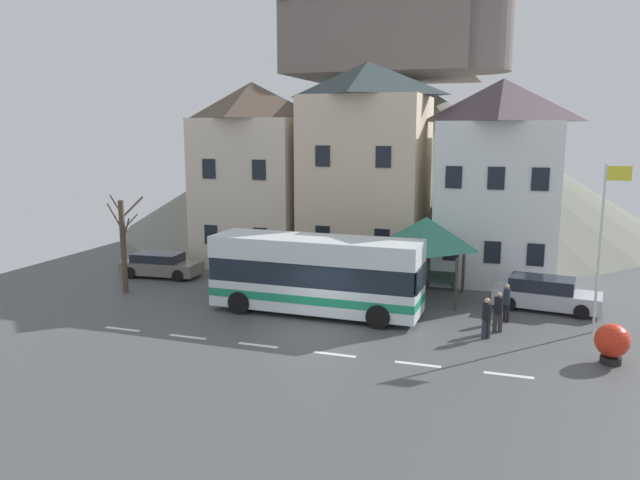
{
  "coord_description": "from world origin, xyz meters",
  "views": [
    {
      "loc": [
        7.63,
        -21.85,
        7.94
      ],
      "look_at": [
        -1.58,
        5.79,
        2.72
      ],
      "focal_mm": 34.42,
      "sensor_mm": 36.0,
      "label": 1
    }
  ],
  "objects_px": {
    "parked_car_01": "(545,294)",
    "pedestrian_00": "(487,317)",
    "bus_shelter": "(426,233)",
    "flagpole": "(603,236)",
    "pedestrian_02": "(498,311)",
    "transit_bus": "(316,275)",
    "townhouse_02": "(499,180)",
    "pedestrian_01": "(506,301)",
    "harbour_buoy": "(612,342)",
    "parked_car_00": "(161,265)",
    "bare_tree_00": "(123,243)",
    "hilltop_castle": "(388,141)",
    "townhouse_01": "(366,168)",
    "townhouse_00": "(253,175)",
    "public_bench": "(441,280)"
  },
  "relations": [
    {
      "from": "townhouse_01",
      "to": "public_bench",
      "type": "bearing_deg",
      "value": -34.06
    },
    {
      "from": "parked_car_00",
      "to": "pedestrian_02",
      "type": "xyz_separation_m",
      "value": [
        18.03,
        -3.95,
        0.23
      ]
    },
    {
      "from": "bus_shelter",
      "to": "parked_car_00",
      "type": "distance_m",
      "value": 14.68
    },
    {
      "from": "townhouse_00",
      "to": "pedestrian_01",
      "type": "distance_m",
      "value": 17.23
    },
    {
      "from": "public_bench",
      "to": "townhouse_02",
      "type": "bearing_deg",
      "value": 56.21
    },
    {
      "from": "townhouse_01",
      "to": "hilltop_castle",
      "type": "height_order",
      "value": "hilltop_castle"
    },
    {
      "from": "bus_shelter",
      "to": "flagpole",
      "type": "bearing_deg",
      "value": -22.08
    },
    {
      "from": "pedestrian_00",
      "to": "hilltop_castle",
      "type": "bearing_deg",
      "value": 109.67
    },
    {
      "from": "harbour_buoy",
      "to": "public_bench",
      "type": "bearing_deg",
      "value": 129.54
    },
    {
      "from": "pedestrian_00",
      "to": "flagpole",
      "type": "xyz_separation_m",
      "value": [
        4.11,
        2.13,
        3.03
      ]
    },
    {
      "from": "parked_car_00",
      "to": "townhouse_00",
      "type": "bearing_deg",
      "value": 51.43
    },
    {
      "from": "pedestrian_02",
      "to": "bus_shelter",
      "type": "bearing_deg",
      "value": 130.92
    },
    {
      "from": "hilltop_castle",
      "to": "pedestrian_02",
      "type": "distance_m",
      "value": 29.76
    },
    {
      "from": "parked_car_01",
      "to": "pedestrian_00",
      "type": "height_order",
      "value": "pedestrian_00"
    },
    {
      "from": "townhouse_02",
      "to": "hilltop_castle",
      "type": "distance_m",
      "value": 20.09
    },
    {
      "from": "pedestrian_00",
      "to": "harbour_buoy",
      "type": "bearing_deg",
      "value": -17.14
    },
    {
      "from": "townhouse_00",
      "to": "pedestrian_00",
      "type": "relative_size",
      "value": 6.59
    },
    {
      "from": "transit_bus",
      "to": "harbour_buoy",
      "type": "xyz_separation_m",
      "value": [
        11.58,
        -2.42,
        -0.92
      ]
    },
    {
      "from": "transit_bus",
      "to": "parked_car_00",
      "type": "height_order",
      "value": "transit_bus"
    },
    {
      "from": "hilltop_castle",
      "to": "parked_car_00",
      "type": "distance_m",
      "value": 25.25
    },
    {
      "from": "townhouse_02",
      "to": "parked_car_01",
      "type": "xyz_separation_m",
      "value": [
        2.47,
        -5.84,
        -4.59
      ]
    },
    {
      "from": "townhouse_00",
      "to": "flagpole",
      "type": "relative_size",
      "value": 1.6
    },
    {
      "from": "hilltop_castle",
      "to": "pedestrian_00",
      "type": "height_order",
      "value": "hilltop_castle"
    },
    {
      "from": "parked_car_00",
      "to": "flagpole",
      "type": "height_order",
      "value": "flagpole"
    },
    {
      "from": "pedestrian_02",
      "to": "bare_tree_00",
      "type": "height_order",
      "value": "bare_tree_00"
    },
    {
      "from": "flagpole",
      "to": "bare_tree_00",
      "type": "xyz_separation_m",
      "value": [
        -21.53,
        -0.67,
        -1.42
      ]
    },
    {
      "from": "public_bench",
      "to": "pedestrian_00",
      "type": "bearing_deg",
      "value": -69.38
    },
    {
      "from": "townhouse_00",
      "to": "bare_tree_00",
      "type": "xyz_separation_m",
      "value": [
        -3.18,
        -8.4,
        -2.88
      ]
    },
    {
      "from": "public_bench",
      "to": "harbour_buoy",
      "type": "xyz_separation_m",
      "value": [
        6.91,
        -8.38,
        0.32
      ]
    },
    {
      "from": "public_bench",
      "to": "flagpole",
      "type": "bearing_deg",
      "value": -36.09
    },
    {
      "from": "townhouse_01",
      "to": "parked_car_01",
      "type": "distance_m",
      "value": 12.21
    },
    {
      "from": "flagpole",
      "to": "harbour_buoy",
      "type": "distance_m",
      "value": 4.65
    },
    {
      "from": "flagpole",
      "to": "townhouse_02",
      "type": "bearing_deg",
      "value": 116.71
    },
    {
      "from": "townhouse_02",
      "to": "harbour_buoy",
      "type": "height_order",
      "value": "townhouse_02"
    },
    {
      "from": "hilltop_castle",
      "to": "bare_tree_00",
      "type": "xyz_separation_m",
      "value": [
        -7.37,
        -26.68,
        -4.6
      ]
    },
    {
      "from": "townhouse_00",
      "to": "bare_tree_00",
      "type": "bearing_deg",
      "value": -110.75
    },
    {
      "from": "parked_car_01",
      "to": "bus_shelter",
      "type": "bearing_deg",
      "value": -175.31
    },
    {
      "from": "townhouse_00",
      "to": "hilltop_castle",
      "type": "bearing_deg",
      "value": 77.1
    },
    {
      "from": "pedestrian_01",
      "to": "hilltop_castle",
      "type": "bearing_deg",
      "value": 112.62
    },
    {
      "from": "transit_bus",
      "to": "pedestrian_01",
      "type": "distance_m",
      "value": 8.13
    },
    {
      "from": "hilltop_castle",
      "to": "parked_car_01",
      "type": "relative_size",
      "value": 9.2
    },
    {
      "from": "townhouse_02",
      "to": "pedestrian_01",
      "type": "relative_size",
      "value": 6.49
    },
    {
      "from": "transit_bus",
      "to": "pedestrian_02",
      "type": "bearing_deg",
      "value": -0.15
    },
    {
      "from": "bus_shelter",
      "to": "townhouse_02",
      "type": "bearing_deg",
      "value": 62.2
    },
    {
      "from": "parked_car_00",
      "to": "pedestrian_00",
      "type": "distance_m",
      "value": 18.32
    },
    {
      "from": "pedestrian_02",
      "to": "bare_tree_00",
      "type": "bearing_deg",
      "value": 178.43
    },
    {
      "from": "pedestrian_00",
      "to": "townhouse_01",
      "type": "bearing_deg",
      "value": 125.81
    },
    {
      "from": "harbour_buoy",
      "to": "pedestrian_00",
      "type": "bearing_deg",
      "value": 162.86
    },
    {
      "from": "townhouse_00",
      "to": "harbour_buoy",
      "type": "height_order",
      "value": "townhouse_00"
    },
    {
      "from": "pedestrian_00",
      "to": "townhouse_02",
      "type": "bearing_deg",
      "value": 91.14
    }
  ]
}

